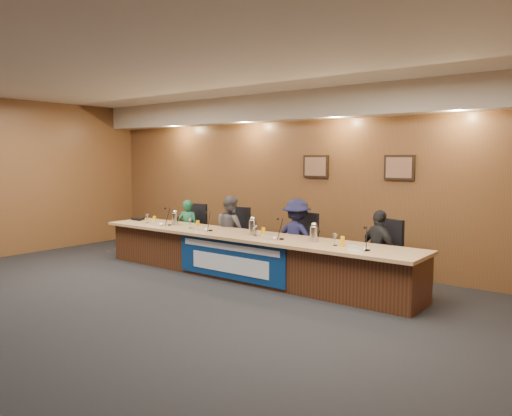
% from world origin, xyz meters
% --- Properties ---
extents(floor, '(10.00, 10.00, 0.00)m').
position_xyz_m(floor, '(0.00, 0.00, 0.00)').
color(floor, black).
rests_on(floor, ground).
extents(ceiling, '(10.00, 8.00, 0.04)m').
position_xyz_m(ceiling, '(0.00, 0.00, 3.20)').
color(ceiling, silver).
rests_on(ceiling, wall_back).
extents(wall_back, '(10.00, 0.04, 3.20)m').
position_xyz_m(wall_back, '(0.00, 4.00, 1.60)').
color(wall_back, brown).
rests_on(wall_back, floor).
extents(soffit, '(10.00, 0.50, 0.50)m').
position_xyz_m(soffit, '(0.00, 3.75, 2.95)').
color(soffit, '#C0B5A4').
rests_on(soffit, wall_back).
extents(dais_body, '(6.00, 0.80, 0.70)m').
position_xyz_m(dais_body, '(0.00, 2.40, 0.35)').
color(dais_body, '#422212').
rests_on(dais_body, floor).
extents(dais_top, '(6.10, 0.95, 0.05)m').
position_xyz_m(dais_top, '(0.00, 2.35, 0.72)').
color(dais_top, tan).
rests_on(dais_top, dais_body).
extents(banner, '(2.20, 0.02, 0.65)m').
position_xyz_m(banner, '(0.00, 1.99, 0.38)').
color(banner, navy).
rests_on(banner, dais_body).
extents(banner_text_upper, '(2.00, 0.01, 0.10)m').
position_xyz_m(banner_text_upper, '(0.00, 1.97, 0.58)').
color(banner_text_upper, silver).
rests_on(banner_text_upper, banner).
extents(banner_text_lower, '(1.60, 0.01, 0.28)m').
position_xyz_m(banner_text_lower, '(0.00, 1.97, 0.30)').
color(banner_text_lower, silver).
rests_on(banner_text_lower, banner).
extents(wall_photo_left, '(0.52, 0.04, 0.42)m').
position_xyz_m(wall_photo_left, '(0.40, 3.97, 1.85)').
color(wall_photo_left, black).
rests_on(wall_photo_left, wall_back).
extents(wall_photo_right, '(0.52, 0.04, 0.42)m').
position_xyz_m(wall_photo_right, '(2.00, 3.97, 1.85)').
color(wall_photo_right, black).
rests_on(wall_photo_right, wall_back).
extents(panelist_a, '(0.50, 0.40, 1.18)m').
position_xyz_m(panelist_a, '(-1.94, 2.96, 0.59)').
color(panelist_a, '#175537').
rests_on(panelist_a, floor).
extents(panelist_b, '(0.78, 0.71, 1.31)m').
position_xyz_m(panelist_b, '(-0.81, 2.96, 0.66)').
color(panelist_b, '#545358').
rests_on(panelist_b, floor).
extents(panelist_c, '(0.86, 0.50, 1.33)m').
position_xyz_m(panelist_c, '(0.65, 2.96, 0.66)').
color(panelist_c, '#131435').
rests_on(panelist_c, floor).
extents(panelist_d, '(0.79, 0.58, 1.24)m').
position_xyz_m(panelist_d, '(2.13, 2.96, 0.62)').
color(panelist_d, black).
rests_on(panelist_d, floor).
extents(office_chair_a, '(0.54, 0.54, 0.08)m').
position_xyz_m(office_chair_a, '(-1.94, 3.06, 0.48)').
color(office_chair_a, black).
rests_on(office_chair_a, floor).
extents(office_chair_b, '(0.55, 0.55, 0.08)m').
position_xyz_m(office_chair_b, '(-0.81, 3.06, 0.48)').
color(office_chair_b, black).
rests_on(office_chair_b, floor).
extents(office_chair_c, '(0.56, 0.56, 0.08)m').
position_xyz_m(office_chair_c, '(0.65, 3.06, 0.48)').
color(office_chair_c, black).
rests_on(office_chair_c, floor).
extents(office_chair_d, '(0.61, 0.61, 0.08)m').
position_xyz_m(office_chair_d, '(2.13, 3.06, 0.48)').
color(office_chair_d, black).
rests_on(office_chair_d, floor).
extents(nameplate_a, '(0.24, 0.08, 0.10)m').
position_xyz_m(nameplate_a, '(-1.94, 2.12, 0.80)').
color(nameplate_a, white).
rests_on(nameplate_a, dais_top).
extents(microphone_a, '(0.07, 0.07, 0.02)m').
position_xyz_m(microphone_a, '(-1.75, 2.29, 0.76)').
color(microphone_a, black).
rests_on(microphone_a, dais_top).
extents(juice_glass_a, '(0.06, 0.06, 0.15)m').
position_xyz_m(juice_glass_a, '(-2.16, 2.28, 0.82)').
color(juice_glass_a, '#FDB407').
rests_on(juice_glass_a, dais_top).
extents(water_glass_a, '(0.08, 0.08, 0.18)m').
position_xyz_m(water_glass_a, '(-2.35, 2.26, 0.84)').
color(water_glass_a, silver).
rests_on(water_glass_a, dais_top).
extents(nameplate_b, '(0.24, 0.08, 0.10)m').
position_xyz_m(nameplate_b, '(-0.77, 2.12, 0.80)').
color(nameplate_b, white).
rests_on(nameplate_b, dais_top).
extents(microphone_b, '(0.07, 0.07, 0.02)m').
position_xyz_m(microphone_b, '(-0.66, 2.25, 0.76)').
color(microphone_b, black).
rests_on(microphone_b, dais_top).
extents(juice_glass_b, '(0.06, 0.06, 0.15)m').
position_xyz_m(juice_glass_b, '(-1.03, 2.31, 0.82)').
color(juice_glass_b, '#FDB407').
rests_on(juice_glass_b, dais_top).
extents(water_glass_b, '(0.08, 0.08, 0.18)m').
position_xyz_m(water_glass_b, '(-1.17, 2.26, 0.84)').
color(water_glass_b, silver).
rests_on(water_glass_b, dais_top).
extents(nameplate_c, '(0.24, 0.08, 0.10)m').
position_xyz_m(nameplate_c, '(0.67, 2.11, 0.80)').
color(nameplate_c, white).
rests_on(nameplate_c, dais_top).
extents(microphone_c, '(0.07, 0.07, 0.02)m').
position_xyz_m(microphone_c, '(0.83, 2.26, 0.76)').
color(microphone_c, black).
rests_on(microphone_c, dais_top).
extents(juice_glass_c, '(0.06, 0.06, 0.15)m').
position_xyz_m(juice_glass_c, '(0.43, 2.32, 0.82)').
color(juice_glass_c, '#FDB407').
rests_on(juice_glass_c, dais_top).
extents(water_glass_c, '(0.08, 0.08, 0.18)m').
position_xyz_m(water_glass_c, '(0.28, 2.30, 0.84)').
color(water_glass_c, silver).
rests_on(water_glass_c, dais_top).
extents(nameplate_d, '(0.24, 0.08, 0.10)m').
position_xyz_m(nameplate_d, '(2.16, 2.13, 0.80)').
color(nameplate_d, white).
rests_on(nameplate_d, dais_top).
extents(microphone_d, '(0.07, 0.07, 0.02)m').
position_xyz_m(microphone_d, '(2.29, 2.22, 0.76)').
color(microphone_d, black).
rests_on(microphone_d, dais_top).
extents(juice_glass_d, '(0.06, 0.06, 0.15)m').
position_xyz_m(juice_glass_d, '(1.87, 2.30, 0.82)').
color(juice_glass_d, '#FDB407').
rests_on(juice_glass_d, dais_top).
extents(water_glass_d, '(0.08, 0.08, 0.18)m').
position_xyz_m(water_glass_d, '(1.74, 2.29, 0.84)').
color(water_glass_d, silver).
rests_on(water_glass_d, dais_top).
extents(carafe_left, '(0.12, 0.12, 0.22)m').
position_xyz_m(carafe_left, '(-1.72, 2.41, 0.86)').
color(carafe_left, silver).
rests_on(carafe_left, dais_top).
extents(carafe_mid, '(0.13, 0.13, 0.24)m').
position_xyz_m(carafe_mid, '(0.19, 2.35, 0.87)').
color(carafe_mid, silver).
rests_on(carafe_mid, dais_top).
extents(carafe_right, '(0.13, 0.13, 0.22)m').
position_xyz_m(carafe_right, '(1.32, 2.41, 0.86)').
color(carafe_right, silver).
rests_on(carafe_right, dais_top).
extents(speakerphone, '(0.32, 0.32, 0.05)m').
position_xyz_m(speakerphone, '(-2.82, 2.44, 0.78)').
color(speakerphone, black).
rests_on(speakerphone, dais_top).
extents(paper_stack, '(0.26, 0.33, 0.01)m').
position_xyz_m(paper_stack, '(2.14, 2.26, 0.75)').
color(paper_stack, white).
rests_on(paper_stack, dais_top).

